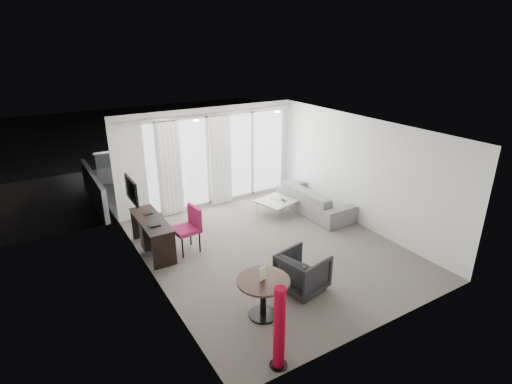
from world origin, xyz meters
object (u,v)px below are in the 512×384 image
desk (153,235)px  red_lamp (279,328)px  rattan_chair_a (214,168)px  round_table (263,298)px  coffee_table (276,207)px  rattan_chair_b (259,163)px  tub_armchair (303,272)px  sofa (314,199)px  desk_chair (186,230)px

desk → red_lamp: 4.05m
red_lamp → rattan_chair_a: size_ratio=1.61×
round_table → coffee_table: round_table is taller
rattan_chair_b → tub_armchair: bearing=-110.0°
sofa → rattan_chair_a: rattan_chair_a is taller
red_lamp → round_table: bearing=69.3°
round_table → tub_armchair: size_ratio=1.09×
desk_chair → round_table: desk_chair is taller
rattan_chair_a → coffee_table: bearing=-99.2°
desk_chair → rattan_chair_a: size_ratio=1.24×
red_lamp → sofa: red_lamp is taller
tub_armchair → round_table: bearing=93.0°
desk_chair → round_table: size_ratio=1.15×
red_lamp → coffee_table: 5.10m
desk → desk_chair: size_ratio=1.61×
round_table → tub_armchair: bearing=15.2°
desk_chair → red_lamp: bearing=-98.1°
red_lamp → coffee_table: size_ratio=1.51×
coffee_table → rattan_chair_a: bearing=93.7°
red_lamp → sofa: size_ratio=0.56×
coffee_table → sofa: sofa is taller
rattan_chair_a → rattan_chair_b: size_ratio=0.93×
round_table → coffee_table: size_ratio=1.01×
desk → desk_chair: bearing=-31.2°
round_table → rattan_chair_b: 7.10m
sofa → red_lamp: bearing=136.1°
sofa → rattan_chair_b: rattan_chair_b is taller
rattan_chair_a → round_table: bearing=-121.7°
desk → rattan_chair_a: size_ratio=1.99×
red_lamp → coffee_table: (2.80, 4.24, -0.45)m
sofa → coffee_table: bearing=69.2°
coffee_table → sofa: 1.02m
red_lamp → tub_armchair: 1.91m
round_table → rattan_chair_b: size_ratio=1.00×
desk_chair → tub_armchair: bearing=-68.0°
coffee_table → desk: bearing=-176.0°
desk_chair → coffee_table: size_ratio=1.17×
sofa → desk_chair: bearing=93.8°
desk → red_lamp: bearing=-83.1°
desk → round_table: size_ratio=1.86×
tub_armchair → red_lamp: bearing=120.8°
tub_armchair → rattan_chair_a: (1.21, 6.19, 0.04)m
round_table → tub_armchair: tub_armchair is taller
sofa → rattan_chair_a: (-1.15, 3.59, 0.06)m
desk → sofa: 4.23m
desk_chair → red_lamp: size_ratio=0.77×
round_table → rattan_chair_b: bearing=59.0°
round_table → desk_chair: bearing=95.8°
sofa → tub_armchair: bearing=137.7°
round_table → red_lamp: (-0.39, -1.02, 0.30)m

